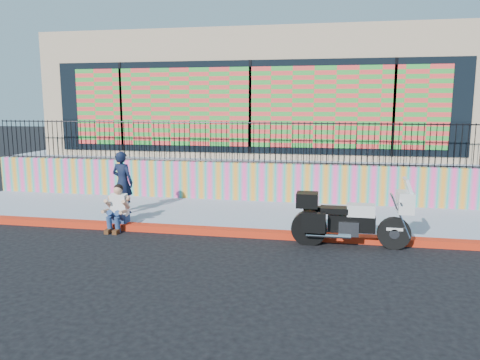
# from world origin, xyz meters

# --- Properties ---
(ground) EXTENTS (90.00, 90.00, 0.00)m
(ground) POSITION_xyz_m (0.00, 0.00, 0.00)
(ground) COLOR black
(ground) RESTS_ON ground
(red_curb) EXTENTS (16.00, 0.30, 0.15)m
(red_curb) POSITION_xyz_m (0.00, 0.00, 0.07)
(red_curb) COLOR #AC250C
(red_curb) RESTS_ON ground
(sidewalk) EXTENTS (16.00, 3.00, 0.15)m
(sidewalk) POSITION_xyz_m (0.00, 1.65, 0.07)
(sidewalk) COLOR gray
(sidewalk) RESTS_ON ground
(mural_wall) EXTENTS (16.00, 0.20, 1.10)m
(mural_wall) POSITION_xyz_m (0.00, 3.25, 0.70)
(mural_wall) COLOR #FF4394
(mural_wall) RESTS_ON sidewalk
(metal_fence) EXTENTS (15.80, 0.04, 1.20)m
(metal_fence) POSITION_xyz_m (0.00, 3.25, 1.85)
(metal_fence) COLOR black
(metal_fence) RESTS_ON mural_wall
(elevated_platform) EXTENTS (16.00, 10.00, 1.25)m
(elevated_platform) POSITION_xyz_m (0.00, 8.35, 0.62)
(elevated_platform) COLOR gray
(elevated_platform) RESTS_ON ground
(storefront_building) EXTENTS (14.00, 8.06, 4.00)m
(storefront_building) POSITION_xyz_m (0.00, 8.13, 3.25)
(storefront_building) COLOR tan
(storefront_building) RESTS_ON elevated_platform
(police_motorcycle) EXTENTS (2.40, 0.79, 1.49)m
(police_motorcycle) POSITION_xyz_m (2.87, -0.35, 0.62)
(police_motorcycle) COLOR black
(police_motorcycle) RESTS_ON ground
(police_officer) EXTENTS (0.65, 0.49, 1.61)m
(police_officer) POSITION_xyz_m (-2.80, 1.04, 0.95)
(police_officer) COLOR black
(police_officer) RESTS_ON sidewalk
(seated_man) EXTENTS (0.54, 0.71, 1.06)m
(seated_man) POSITION_xyz_m (-2.44, -0.11, 0.45)
(seated_man) COLOR navy
(seated_man) RESTS_ON ground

